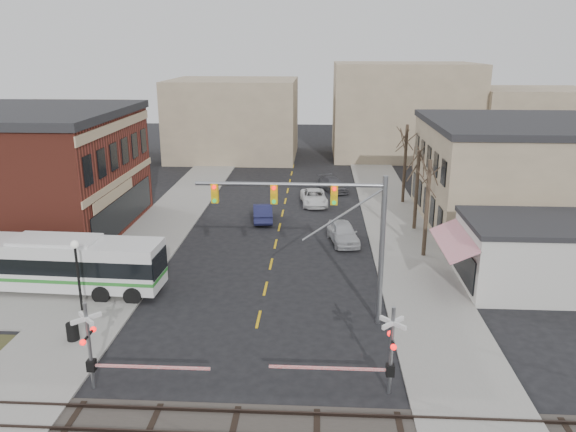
% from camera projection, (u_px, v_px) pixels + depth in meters
% --- Properties ---
extents(ground, '(160.00, 160.00, 0.00)m').
position_uv_depth(ground, '(254.00, 338.00, 28.27)').
color(ground, black).
rests_on(ground, ground).
extents(sidewalk_west, '(5.00, 60.00, 0.12)m').
position_uv_depth(sidewalk_west, '(170.00, 217.00, 47.86)').
color(sidewalk_west, gray).
rests_on(sidewalk_west, ground).
extents(sidewalk_east, '(5.00, 60.00, 0.12)m').
position_uv_depth(sidewalk_east, '(394.00, 221.00, 46.84)').
color(sidewalk_east, gray).
rests_on(sidewalk_east, ground).
extents(tan_building, '(20.30, 15.30, 8.50)m').
position_uv_depth(tan_building, '(554.00, 174.00, 44.95)').
color(tan_building, gray).
rests_on(tan_building, ground).
extents(awning_shop, '(9.74, 6.20, 4.30)m').
position_uv_depth(awning_shop, '(533.00, 255.00, 33.47)').
color(awning_shop, beige).
rests_on(awning_shop, ground).
extents(tree_east_a, '(0.28, 0.28, 6.75)m').
position_uv_depth(tree_east_a, '(427.00, 209.00, 38.15)').
color(tree_east_a, '#382B21').
rests_on(tree_east_a, sidewalk_east).
extents(tree_east_b, '(0.28, 0.28, 6.30)m').
position_uv_depth(tree_east_b, '(417.00, 190.00, 43.93)').
color(tree_east_b, '#382B21').
rests_on(tree_east_b, sidewalk_east).
extents(tree_east_c, '(0.28, 0.28, 7.20)m').
position_uv_depth(tree_east_c, '(405.00, 164.00, 51.43)').
color(tree_east_c, '#382B21').
rests_on(tree_east_c, sidewalk_east).
extents(transit_bus, '(12.52, 3.25, 3.20)m').
position_uv_depth(transit_bus, '(58.00, 263.00, 33.14)').
color(transit_bus, silver).
rests_on(transit_bus, ground).
extents(traffic_signal_mast, '(9.61, 0.30, 8.00)m').
position_uv_depth(traffic_signal_mast, '(330.00, 219.00, 28.31)').
color(traffic_signal_mast, gray).
rests_on(traffic_signal_mast, ground).
extents(rr_crossing_west, '(5.60, 1.36, 4.00)m').
position_uv_depth(rr_crossing_west, '(99.00, 347.00, 23.58)').
color(rr_crossing_west, gray).
rests_on(rr_crossing_west, ground).
extents(rr_crossing_east, '(5.60, 1.36, 4.00)m').
position_uv_depth(rr_crossing_east, '(381.00, 351.00, 23.26)').
color(rr_crossing_east, gray).
rests_on(rr_crossing_east, ground).
extents(street_lamp, '(0.44, 0.44, 4.07)m').
position_uv_depth(street_lamp, '(76.00, 261.00, 30.13)').
color(street_lamp, black).
rests_on(street_lamp, sidewalk_west).
extents(trash_bin, '(0.60, 0.60, 0.88)m').
position_uv_depth(trash_bin, '(73.00, 332.00, 27.75)').
color(trash_bin, black).
rests_on(trash_bin, sidewalk_west).
extents(car_a, '(2.62, 4.87, 1.57)m').
position_uv_depth(car_a, '(343.00, 233.00, 41.71)').
color(car_a, '#ADAEB2').
rests_on(car_a, ground).
extents(car_b, '(2.09, 4.61, 1.47)m').
position_uv_depth(car_b, '(263.00, 212.00, 47.04)').
color(car_b, '#1A1C43').
rests_on(car_b, ground).
extents(car_c, '(2.75, 5.08, 1.35)m').
position_uv_depth(car_c, '(314.00, 197.00, 51.80)').
color(car_c, white).
rests_on(car_c, ground).
extents(car_d, '(3.50, 4.99, 1.34)m').
position_uv_depth(car_d, '(333.00, 184.00, 56.67)').
color(car_d, '#434348').
rests_on(car_d, ground).
extents(pedestrian_near, '(0.56, 0.76, 1.93)m').
position_uv_depth(pedestrian_near, '(121.00, 280.00, 32.60)').
color(pedestrian_near, '#504540').
rests_on(pedestrian_near, sidewalk_west).
extents(pedestrian_far, '(1.06, 1.09, 1.76)m').
position_uv_depth(pedestrian_far, '(118.00, 261.00, 35.68)').
color(pedestrian_far, '#2B304C').
rests_on(pedestrian_far, sidewalk_west).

